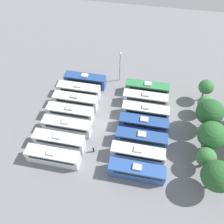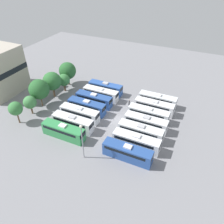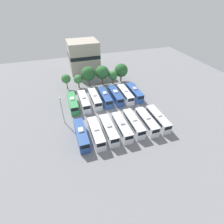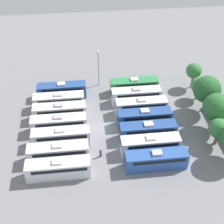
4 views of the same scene
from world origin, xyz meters
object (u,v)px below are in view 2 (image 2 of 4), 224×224
at_px(tree_4, 64,80).
at_px(bus_10, 87,106).
at_px(bus_2, 140,131).
at_px(bus_5, 154,106).
at_px(bus_4, 148,114).
at_px(tree_3, 52,81).
at_px(bus_3, 146,122).
at_px(tree_0, 15,109).
at_px(bus_13, 105,88).
at_px(bus_1, 136,141).
at_px(bus_0, 127,152).
at_px(bus_9, 80,113).
at_px(tree_1, 30,102).
at_px(tree_2, 39,89).
at_px(bus_7, 63,131).
at_px(light_pole, 82,137).
at_px(worker_person, 129,103).
at_px(tree_5, 67,71).
at_px(bus_12, 101,94).
at_px(bus_11, 94,99).
at_px(bus_6, 157,100).
at_px(bus_8, 73,122).

bearing_deg(tree_4, bus_10, -119.99).
height_order(bus_2, bus_5, same).
distance_m(bus_4, bus_10, 16.03).
bearing_deg(tree_3, bus_3, -95.32).
relative_size(tree_0, tree_3, 0.78).
xyz_separation_m(bus_13, tree_4, (-4.04, 11.73, 1.92)).
xyz_separation_m(bus_1, bus_10, (7.03, 16.18, 0.00)).
xyz_separation_m(bus_0, bus_9, (7.25, 15.67, 0.00)).
xyz_separation_m(tree_1, tree_2, (3.98, -0.02, 1.69)).
distance_m(bus_7, light_pole, 9.10).
height_order(bus_1, tree_1, tree_1).
bearing_deg(bus_7, worker_person, -25.85).
distance_m(worker_person, light_pole, 22.33).
distance_m(bus_5, light_pole, 23.47).
xyz_separation_m(bus_10, light_pole, (-14.25, -7.55, 4.02)).
height_order(tree_0, tree_5, tree_5).
bearing_deg(bus_4, tree_2, 102.64).
distance_m(tree_0, tree_2, 8.40).
relative_size(light_pole, tree_5, 1.16).
distance_m(bus_7, bus_13, 21.44).
bearing_deg(tree_4, tree_1, 175.89).
bearing_deg(bus_12, bus_10, 176.99).
xyz_separation_m(bus_11, tree_2, (-6.48, 12.60, 3.46)).
height_order(bus_0, tree_5, tree_5).
distance_m(tree_3, tree_5, 7.90).
bearing_deg(bus_11, light_pole, -157.41).
xyz_separation_m(bus_6, bus_11, (-7.11, 15.86, 0.00)).
bearing_deg(bus_4, tree_0, 117.29).
xyz_separation_m(bus_3, tree_0, (-11.07, 28.86, 2.54)).
bearing_deg(worker_person, light_pole, 176.15).
height_order(bus_0, tree_4, tree_4).
relative_size(bus_6, light_pole, 1.20).
bearing_deg(bus_4, bus_10, 102.82).
relative_size(bus_5, bus_13, 1.00).
xyz_separation_m(bus_8, worker_person, (14.66, -8.66, -0.88)).
xyz_separation_m(bus_8, bus_11, (10.89, 0.27, 0.00)).
height_order(bus_2, tree_2, tree_2).
relative_size(bus_6, worker_person, 5.87).
bearing_deg(bus_3, bus_9, 102.01).
distance_m(bus_9, bus_12, 10.66).
xyz_separation_m(bus_6, bus_10, (-10.83, 15.94, 0.00)).
bearing_deg(bus_8, tree_4, 40.73).
relative_size(bus_10, tree_2, 1.30).
relative_size(bus_6, bus_7, 1.00).
xyz_separation_m(bus_13, worker_person, (-3.23, -8.86, -0.88)).
distance_m(bus_4, tree_1, 30.04).
distance_m(bus_3, bus_4, 3.62).
relative_size(bus_2, bus_6, 1.00).
bearing_deg(tree_1, bus_13, -36.03).
xyz_separation_m(tree_0, tree_5, (21.62, -0.05, 0.48)).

